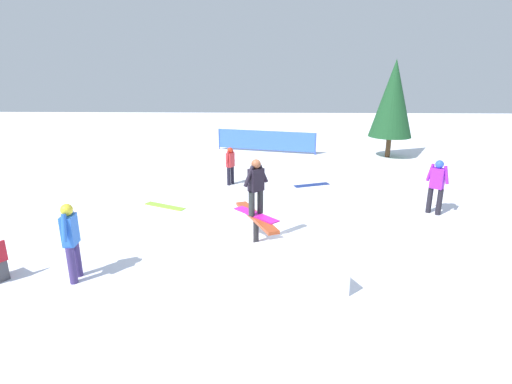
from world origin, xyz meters
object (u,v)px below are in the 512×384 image
object	(u,v)px
bystander_red	(230,164)
bystander_blue	(71,238)
loose_snowboard_navy	(312,185)
bystander_purple	(437,184)
loose_snowboard_lime	(165,206)
pine_tree_far	(393,99)
rail_feature	(256,220)
main_rider_on_rail	(256,188)

from	to	relation	value
bystander_red	bystander_blue	world-z (taller)	bystander_blue
loose_snowboard_navy	bystander_blue	bearing A→B (deg)	30.95
bystander_purple	loose_snowboard_lime	xyz separation A→B (m)	(0.39, 8.24, -0.91)
loose_snowboard_lime	bystander_purple	bearing A→B (deg)	-157.22
bystander_blue	bystander_red	bearing A→B (deg)	154.88
bystander_red	pine_tree_far	bearing A→B (deg)	-27.53
bystander_blue	loose_snowboard_navy	bearing A→B (deg)	136.32
bystander_red	loose_snowboard_navy	distance (m)	3.14
bystander_blue	loose_snowboard_navy	distance (m)	9.09
bystander_blue	loose_snowboard_lime	world-z (taller)	bystander_blue
rail_feature	main_rider_on_rail	world-z (taller)	main_rider_on_rail
rail_feature	loose_snowboard_navy	distance (m)	5.55
bystander_red	rail_feature	bearing A→B (deg)	-140.08
bystander_red	bystander_blue	size ratio (longest dim) A/B	0.85
bystander_blue	loose_snowboard_navy	xyz separation A→B (m)	(7.09, -5.62, -0.92)
rail_feature	loose_snowboard_navy	world-z (taller)	rail_feature
rail_feature	loose_snowboard_lime	bearing A→B (deg)	25.37
bystander_blue	main_rider_on_rail	bearing A→B (deg)	112.41
bystander_purple	loose_snowboard_lime	world-z (taller)	bystander_purple
rail_feature	loose_snowboard_navy	xyz separation A→B (m)	(5.16, -1.94, -0.61)
main_rider_on_rail	loose_snowboard_lime	size ratio (longest dim) A/B	0.98
rail_feature	main_rider_on_rail	xyz separation A→B (m)	(0.00, 0.00, 0.82)
bystander_purple	bystander_blue	distance (m)	9.88
rail_feature	pine_tree_far	world-z (taller)	pine_tree_far
main_rider_on_rail	pine_tree_far	bearing A→B (deg)	-74.07
main_rider_on_rail	rail_feature	bearing A→B (deg)	0.00
bystander_red	loose_snowboard_navy	world-z (taller)	bystander_red
main_rider_on_rail	loose_snowboard_lime	xyz separation A→B (m)	(2.62, 2.97, -1.43)
main_rider_on_rail	bystander_blue	size ratio (longest dim) A/B	0.85
main_rider_on_rail	loose_snowboard_navy	world-z (taller)	main_rider_on_rail
rail_feature	bystander_red	xyz separation A→B (m)	(5.21, 1.11, 0.18)
pine_tree_far	bystander_blue	bearing A→B (deg)	140.96
main_rider_on_rail	bystander_purple	size ratio (longest dim) A/B	0.86
main_rider_on_rail	loose_snowboard_lime	world-z (taller)	main_rider_on_rail
rail_feature	bystander_purple	bearing A→B (deg)	-90.18
loose_snowboard_navy	rail_feature	bearing A→B (deg)	48.74
main_rider_on_rail	bystander_blue	xyz separation A→B (m)	(-1.93, 3.68, -0.51)
bystander_red	loose_snowboard_navy	bearing A→B (deg)	-62.91
bystander_purple	loose_snowboard_lime	size ratio (longest dim) A/B	1.14
main_rider_on_rail	bystander_blue	world-z (taller)	main_rider_on_rail
loose_snowboard_lime	pine_tree_far	bearing A→B (deg)	-114.84
bystander_purple	bystander_red	distance (m)	7.04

